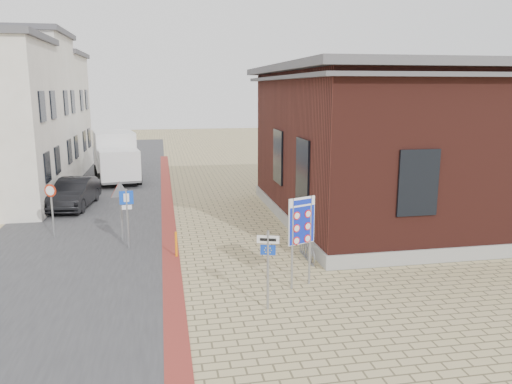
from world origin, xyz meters
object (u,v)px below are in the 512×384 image
object	(u,v)px
box_truck	(116,156)
bollard	(176,245)
border_sign	(302,223)
sedan	(75,193)
essen_sign	(268,258)
parking_sign	(127,209)

from	to	relation	value
box_truck	bollard	bearing A→B (deg)	-88.05
border_sign	bollard	bearing A→B (deg)	114.58
sedan	box_truck	size ratio (longest dim) A/B	0.71
essen_sign	bollard	xyz separation A→B (m)	(-2.27, 4.73, -0.97)
sedan	bollard	size ratio (longest dim) A/B	4.86
border_sign	bollard	distance (m)	5.12
bollard	border_sign	bearing A→B (deg)	-43.20
border_sign	sedan	bearing A→B (deg)	102.79
box_truck	parking_sign	size ratio (longest dim) A/B	2.77
parking_sign	essen_sign	bearing A→B (deg)	-60.90
box_truck	bollard	distance (m)	15.97
essen_sign	parking_sign	world-z (taller)	parking_sign
border_sign	essen_sign	size ratio (longest dim) A/B	1.25
bollard	parking_sign	bearing A→B (deg)	143.15
essen_sign	bollard	world-z (taller)	essen_sign
sedan	box_truck	world-z (taller)	box_truck
essen_sign	bollard	distance (m)	5.33
sedan	parking_sign	xyz separation A→B (m)	(3.00, -7.18, 0.78)
essen_sign	box_truck	bearing A→B (deg)	123.72
border_sign	parking_sign	size ratio (longest dim) A/B	1.21
essen_sign	bollard	bearing A→B (deg)	134.15
essen_sign	parking_sign	distance (m)	7.20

